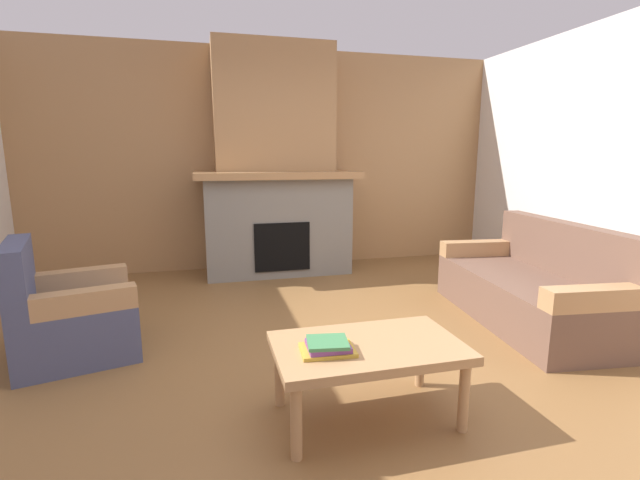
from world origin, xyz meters
The scene contains 7 objects.
ground centered at (0.00, 0.00, 0.00)m, with size 9.00×9.00×0.00m, color brown.
wall_back_wood_panel centered at (0.00, 3.00, 1.35)m, with size 6.00×0.12×2.70m, color #A87A4C.
fireplace centered at (0.00, 2.62, 1.16)m, with size 1.90×0.82×2.70m.
couch centered at (1.87, 0.39, 0.29)m, with size 1.03×1.88×0.85m.
armchair centered at (-1.81, 0.64, 0.29)m, with size 0.93×0.93×0.85m.
coffee_table centered at (-0.03, -0.62, 0.38)m, with size 1.00×0.60×0.43m.
book_stack_near_edge centered at (-0.26, -0.67, 0.46)m, with size 0.29×0.22×0.06m.
Camera 1 is at (-0.83, -2.70, 1.41)m, focal length 24.87 mm.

